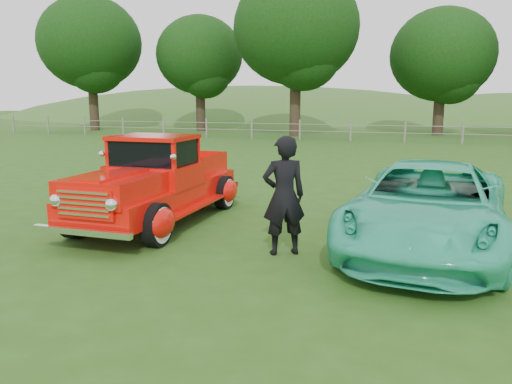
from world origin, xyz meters
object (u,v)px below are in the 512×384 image
(tree_far_west, at_px, (90,43))
(red_pickup, at_px, (157,184))
(tree_mid_west, at_px, (200,55))
(tree_near_east, at_px, (442,55))
(teal_sedan, at_px, (428,207))
(tree_near_west, at_px, (296,28))
(man, at_px, (284,196))

(tree_far_west, bearing_deg, red_pickup, -52.65)
(tree_mid_west, bearing_deg, tree_near_east, 3.37)
(teal_sedan, bearing_deg, red_pickup, -176.76)
(tree_near_west, xyz_separation_m, man, (5.51, -24.57, -5.83))
(tree_mid_west, relative_size, red_pickup, 1.69)
(tree_near_east, bearing_deg, tree_far_west, -173.16)
(teal_sedan, bearing_deg, tree_near_west, 114.57)
(tree_near_west, relative_size, teal_sedan, 2.00)
(tree_near_west, bearing_deg, tree_near_east, 23.96)
(tree_far_west, height_order, man, tree_far_west)
(red_pickup, distance_m, man, 3.24)
(tree_mid_west, height_order, red_pickup, tree_mid_west)
(tree_near_west, distance_m, red_pickup, 24.19)
(man, bearing_deg, tree_far_west, -79.02)
(tree_near_east, distance_m, red_pickup, 28.40)
(tree_mid_west, xyz_separation_m, teal_sedan, (15.74, -26.58, -4.83))
(tree_near_east, bearing_deg, tree_near_west, -156.04)
(tree_mid_west, height_order, man, tree_mid_west)
(tree_mid_west, bearing_deg, red_pickup, -68.16)
(tree_mid_west, relative_size, tree_near_west, 0.81)
(red_pickup, bearing_deg, tree_mid_west, 112.63)
(tree_far_west, distance_m, tree_near_east, 25.21)
(tree_far_west, height_order, tree_near_east, tree_far_west)
(tree_far_west, xyz_separation_m, tree_mid_west, (8.00, 2.00, -0.94))
(tree_far_west, bearing_deg, tree_near_west, -3.58)
(tree_near_west, relative_size, red_pickup, 2.08)
(tree_mid_west, xyz_separation_m, tree_near_west, (8.00, -3.00, 1.25))
(tree_far_west, bearing_deg, man, -49.93)
(tree_mid_west, height_order, tree_near_west, tree_near_west)
(tree_near_east, height_order, teal_sedan, tree_near_east)
(tree_near_east, relative_size, man, 4.32)
(tree_near_east, xyz_separation_m, teal_sedan, (-1.26, -27.58, -4.52))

